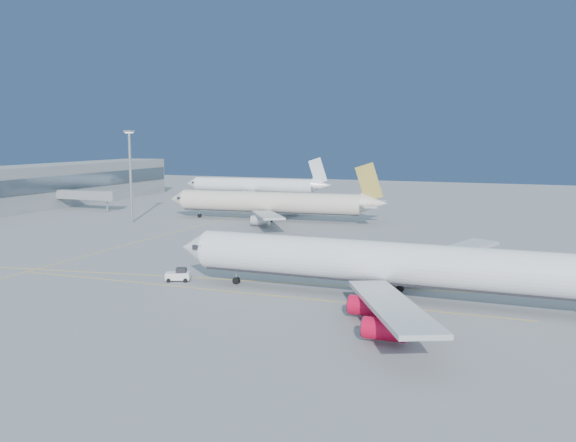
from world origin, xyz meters
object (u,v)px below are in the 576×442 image
(airliner_etihad, at_px, (274,203))
(light_mast, at_px, (130,168))
(pushback_tug, at_px, (179,275))
(airliner_virgin, at_px, (393,264))
(airliner_third, at_px, (256,185))

(airliner_etihad, distance_m, light_mast, 43.27)
(pushback_tug, xyz_separation_m, light_mast, (-52.47, 61.55, 14.79))
(airliner_virgin, bearing_deg, light_mast, 147.26)
(airliner_third, distance_m, pushback_tug, 151.66)
(airliner_etihad, bearing_deg, airliner_third, 114.10)
(airliner_virgin, bearing_deg, airliner_third, 122.36)
(light_mast, bearing_deg, airliner_etihad, 27.09)
(light_mast, bearing_deg, pushback_tug, -49.56)
(airliner_third, xyz_separation_m, light_mast, (-3.65, -81.98, 10.80))
(airliner_etihad, bearing_deg, pushback_tug, -83.53)
(airliner_virgin, bearing_deg, airliner_etihad, 124.66)
(pushback_tug, height_order, light_mast, light_mast)
(airliner_etihad, relative_size, pushback_tug, 14.63)
(airliner_virgin, xyz_separation_m, airliner_third, (-86.54, 142.36, -0.52))
(airliner_third, bearing_deg, airliner_etihad, -65.04)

